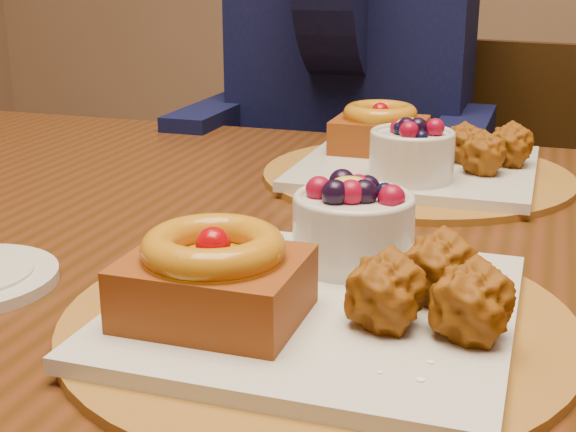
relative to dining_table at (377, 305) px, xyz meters
The scene contains 5 objects.
dining_table is the anchor object (origin of this frame).
place_setting_near 0.24m from the dining_table, 91.00° to the right, with size 0.38×0.38×0.09m.
place_setting_far 0.24m from the dining_table, 90.89° to the left, with size 0.38×0.38×0.09m.
chair_far 0.70m from the dining_table, 87.15° to the left, with size 0.49×0.49×0.87m.
diner 0.68m from the dining_table, 106.41° to the left, with size 0.49×0.48×0.81m.
Camera 1 is at (0.21, -0.66, 1.01)m, focal length 50.00 mm.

